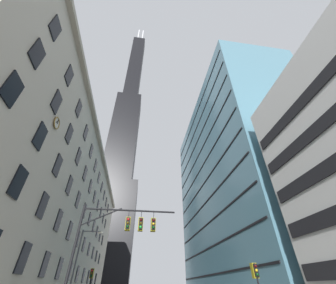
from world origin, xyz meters
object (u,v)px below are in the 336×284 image
traffic_light_near_right (256,274)px  traffic_light_far_left (91,276)px  traffic_signal_mast (122,232)px  street_lamppost (80,259)px

traffic_light_near_right → traffic_light_far_left: bearing=138.1°
traffic_light_near_right → traffic_light_far_left: (-14.56, 13.07, 0.36)m
traffic_light_far_left → traffic_light_near_right: bearing=-41.9°
traffic_signal_mast → traffic_light_near_right: size_ratio=2.20×
traffic_light_near_right → traffic_signal_mast: bearing=-179.6°
traffic_signal_mast → traffic_light_near_right: traffic_signal_mast is taller
traffic_light_near_right → street_lamppost: (-15.71, 10.11, 1.81)m
traffic_signal_mast → traffic_light_near_right: (10.69, 0.08, -2.66)m
traffic_light_near_right → traffic_light_far_left: 19.57m
traffic_light_far_left → street_lamppost: 3.50m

